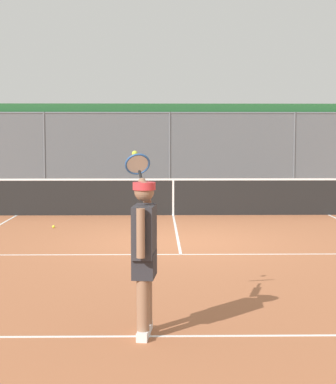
{
  "coord_description": "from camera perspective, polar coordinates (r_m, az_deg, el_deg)",
  "views": [
    {
      "loc": [
        0.39,
        12.23,
        2.06
      ],
      "look_at": [
        0.21,
        0.78,
        1.05
      ],
      "focal_mm": 59.42,
      "sensor_mm": 36.0,
      "label": 1
    }
  ],
  "objects": [
    {
      "name": "court_line_markings",
      "position": [
        10.84,
        1.21,
        -5.9
      ],
      "size": [
        8.22,
        10.11,
        0.01
      ],
      "color": "white",
      "rests_on": "ground"
    },
    {
      "name": "tennis_net",
      "position": [
        16.55,
        0.47,
        -0.39
      ],
      "size": [
        10.56,
        0.09,
        1.07
      ],
      "color": "#2D2D2D",
      "rests_on": "ground"
    },
    {
      "name": "tennis_ball_mid_court",
      "position": [
        14.5,
        -10.24,
        -3.08
      ],
      "size": [
        0.07,
        0.07,
        0.07
      ],
      "primitive_type": "sphere",
      "color": "#CCDB33",
      "rests_on": "ground"
    },
    {
      "name": "ground_plane",
      "position": [
        12.41,
        0.94,
        -4.51
      ],
      "size": [
        60.0,
        60.0,
        0.0
      ],
      "primitive_type": "plane",
      "color": "#A8603D"
    },
    {
      "name": "fence_backdrop",
      "position": [
        21.7,
        0.14,
        3.71
      ],
      "size": [
        19.58,
        1.37,
        3.14
      ],
      "color": "#565B60",
      "rests_on": "ground"
    },
    {
      "name": "tennis_player",
      "position": [
        6.55,
        -2.16,
        -4.91
      ],
      "size": [
        0.39,
        1.37,
        1.89
      ],
      "rotation": [
        0.0,
        0.0,
        -1.68
      ],
      "color": "silver",
      "rests_on": "ground"
    }
  ]
}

